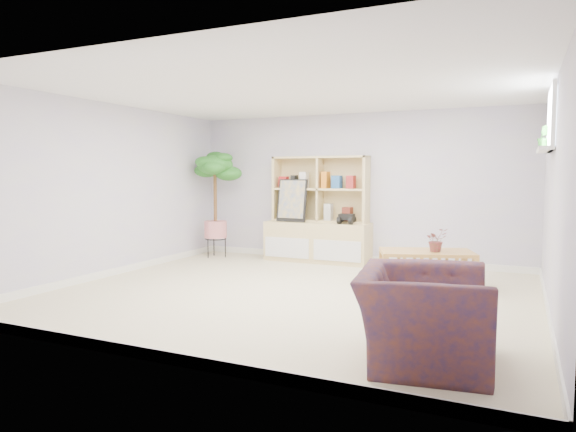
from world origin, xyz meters
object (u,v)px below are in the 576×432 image
at_px(armchair, 423,310).
at_px(floor_tree, 215,204).
at_px(storage_unit, 318,209).
at_px(coffee_table, 426,269).

bearing_deg(armchair, floor_tree, 40.97).
distance_m(floor_tree, armchair, 5.46).
xyz_separation_m(storage_unit, floor_tree, (-1.75, -0.32, 0.05)).
distance_m(storage_unit, coffee_table, 2.39).
relative_size(storage_unit, armchair, 1.59).
bearing_deg(coffee_table, floor_tree, 146.89).
height_order(storage_unit, coffee_table, storage_unit).
bearing_deg(floor_tree, armchair, -40.93).
bearing_deg(floor_tree, storage_unit, 10.26).
bearing_deg(storage_unit, coffee_table, -32.49).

